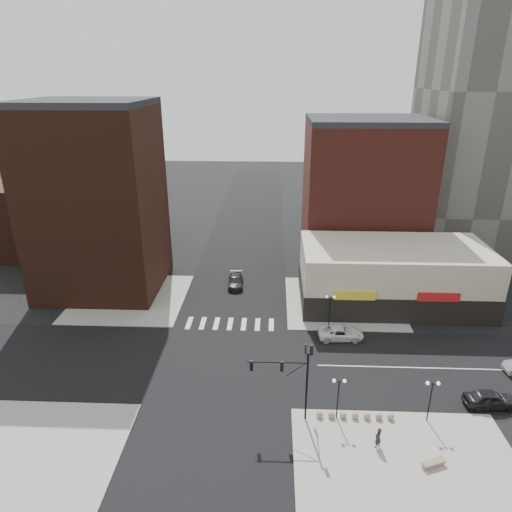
{
  "coord_description": "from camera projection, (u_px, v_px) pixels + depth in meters",
  "views": [
    {
      "loc": [
        5.15,
        -40.79,
        28.84
      ],
      "look_at": [
        3.3,
        3.53,
        11.0
      ],
      "focal_mm": 32.0,
      "sensor_mm": 36.0,
      "label": 1
    }
  ],
  "objects": [
    {
      "name": "sidewalk_nw",
      "position": [
        130.0,
        298.0,
        62.75
      ],
      "size": [
        15.0,
        15.0,
        0.12
      ],
      "primitive_type": "cube",
      "color": "gray",
      "rests_on": "ground"
    },
    {
      "name": "stone_bench",
      "position": [
        433.0,
        463.0,
        35.79
      ],
      "size": [
        2.05,
        1.26,
        0.46
      ],
      "rotation": [
        0.0,
        0.0,
        0.36
      ],
      "color": "#89735E",
      "rests_on": "sidewalk_se"
    },
    {
      "name": "street_lamp_ne",
      "position": [
        330.0,
        303.0,
        54.49
      ],
      "size": [
        1.22,
        0.32,
        4.16
      ],
      "color": "black",
      "rests_on": "sidewalk_ne"
    },
    {
      "name": "bollard_row",
      "position": [
        355.0,
        415.0,
        40.71
      ],
      "size": [
        6.89,
        0.59,
        0.59
      ],
      "color": "#916D64",
      "rests_on": "sidewalk_se"
    },
    {
      "name": "building_ne_row",
      "position": [
        392.0,
        280.0,
        60.63
      ],
      "size": [
        24.2,
        12.2,
        8.0
      ],
      "color": "#C0B298",
      "rests_on": "ground"
    },
    {
      "name": "building_nw_low",
      "position": [
        61.0,
        214.0,
        79.28
      ],
      "size": [
        20.0,
        18.0,
        12.0
      ],
      "primitive_type": "cube",
      "color": "#3A1C12",
      "rests_on": "ground"
    },
    {
      "name": "building_nw",
      "position": [
        97.0,
        202.0,
        61.99
      ],
      "size": [
        16.0,
        15.0,
        25.0
      ],
      "primitive_type": "cube",
      "color": "#3A1C12",
      "rests_on": "ground"
    },
    {
      "name": "road_ns",
      "position": [
        224.0,
        363.0,
        48.76
      ],
      "size": [
        14.0,
        200.0,
        0.02
      ],
      "primitive_type": "cube",
      "color": "black",
      "rests_on": "ground"
    },
    {
      "name": "sidewalk_sw",
      "position": [
        21.0,
        467.0,
        35.86
      ],
      "size": [
        15.0,
        15.0,
        0.12
      ],
      "primitive_type": "cube",
      "color": "gray",
      "rests_on": "ground"
    },
    {
      "name": "building_ne_midrise",
      "position": [
        363.0,
        196.0,
        71.27
      ],
      "size": [
        18.0,
        15.0,
        22.0
      ],
      "primitive_type": "cube",
      "color": "maroon",
      "rests_on": "ground"
    },
    {
      "name": "street_lamp_se_b",
      "position": [
        432.0,
        391.0,
        39.39
      ],
      "size": [
        1.22,
        0.32,
        4.16
      ],
      "color": "black",
      "rests_on": "sidewalk_se"
    },
    {
      "name": "road_ew",
      "position": [
        224.0,
        363.0,
        48.76
      ],
      "size": [
        200.0,
        14.0,
        0.02
      ],
      "primitive_type": "cube",
      "color": "black",
      "rests_on": "ground"
    },
    {
      "name": "pedestrian",
      "position": [
        378.0,
        438.0,
        37.36
      ],
      "size": [
        0.82,
        0.8,
        1.91
      ],
      "primitive_type": "imported",
      "rotation": [
        0.0,
        0.0,
        3.85
      ],
      "color": "#252227",
      "rests_on": "sidewalk_se"
    },
    {
      "name": "sidewalk_se",
      "position": [
        411.0,
        475.0,
        35.15
      ],
      "size": [
        18.0,
        14.0,
        0.12
      ],
      "primitive_type": "cube",
      "color": "gray",
      "rests_on": "ground"
    },
    {
      "name": "dark_sedan_east",
      "position": [
        491.0,
        399.0,
        42.16
      ],
      "size": [
        4.85,
        2.1,
        1.63
      ],
      "primitive_type": "imported",
      "rotation": [
        0.0,
        0.0,
        1.61
      ],
      "color": "black",
      "rests_on": "ground"
    },
    {
      "name": "ground",
      "position": [
        224.0,
        363.0,
        48.77
      ],
      "size": [
        240.0,
        240.0,
        0.0
      ],
      "primitive_type": "plane",
      "color": "black",
      "rests_on": "ground"
    },
    {
      "name": "sidewalk_ne",
      "position": [
        342.0,
        302.0,
        61.63
      ],
      "size": [
        15.0,
        15.0,
        0.12
      ],
      "primitive_type": "cube",
      "color": "gray",
      "rests_on": "ground"
    },
    {
      "name": "traffic_signal",
      "position": [
        296.0,
        370.0,
        39.38
      ],
      "size": [
        5.59,
        3.09,
        7.77
      ],
      "color": "black",
      "rests_on": "ground"
    },
    {
      "name": "white_suv",
      "position": [
        341.0,
        333.0,
        53.03
      ],
      "size": [
        5.39,
        2.71,
        1.46
      ],
      "primitive_type": "imported",
      "rotation": [
        0.0,
        0.0,
        1.63
      ],
      "color": "white",
      "rests_on": "ground"
    },
    {
      "name": "street_lamp_se_a",
      "position": [
        339.0,
        389.0,
        39.7
      ],
      "size": [
        1.22,
        0.32,
        4.16
      ],
      "color": "black",
      "rests_on": "sidewalk_se"
    },
    {
      "name": "dark_sedan_north",
      "position": [
        236.0,
        281.0,
        66.17
      ],
      "size": [
        2.39,
        5.29,
        1.5
      ],
      "primitive_type": "imported",
      "rotation": [
        0.0,
        0.0,
        0.06
      ],
      "color": "black",
      "rests_on": "ground"
    }
  ]
}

